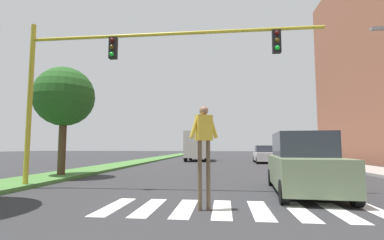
# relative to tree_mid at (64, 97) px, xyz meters

# --- Properties ---
(ground_plane) EXTENTS (140.00, 140.00, 0.00)m
(ground_plane) POSITION_rel_tree_mid_xyz_m (8.30, 17.83, -3.97)
(ground_plane) COLOR #2D2D30
(crosswalk) EXTENTS (6.75, 2.20, 0.01)m
(crosswalk) POSITION_rel_tree_mid_xyz_m (8.30, -6.14, -3.97)
(crosswalk) COLOR silver
(crosswalk) RESTS_ON ground_plane
(median_strip) EXTENTS (2.45, 64.00, 0.15)m
(median_strip) POSITION_rel_tree_mid_xyz_m (-0.20, 15.83, -3.90)
(median_strip) COLOR #477A38
(median_strip) RESTS_ON ground_plane
(tree_mid) EXTENTS (2.95, 2.95, 5.33)m
(tree_mid) POSITION_rel_tree_mid_xyz_m (0.00, 0.00, 0.00)
(tree_mid) COLOR #4C3823
(tree_mid) RESTS_ON median_strip
(sidewalk_right) EXTENTS (3.00, 64.00, 0.15)m
(sidewalk_right) POSITION_rel_tree_mid_xyz_m (16.95, 15.83, -3.90)
(sidewalk_right) COLOR #9E9991
(sidewalk_right) RESTS_ON ground_plane
(traffic_light_gantry) EXTENTS (10.70, 0.30, 6.00)m
(traffic_light_gantry) POSITION_rel_tree_mid_xyz_m (4.00, -3.48, 0.46)
(traffic_light_gantry) COLOR gold
(traffic_light_gantry) RESTS_ON median_strip
(pedestrian_performer) EXTENTS (0.71, 0.41, 2.49)m
(pedestrian_performer) POSITION_rel_tree_mid_xyz_m (7.43, -6.30, -2.31)
(pedestrian_performer) COLOR brown
(pedestrian_performer) RESTS_ON ground_plane
(suv_crossing) EXTENTS (2.29, 4.73, 1.97)m
(suv_crossing) POSITION_rel_tree_mid_xyz_m (10.48, -3.54, -3.04)
(suv_crossing) COLOR gray
(suv_crossing) RESTS_ON ground_plane
(sedan_midblock) EXTENTS (1.86, 4.21, 1.62)m
(sedan_midblock) POSITION_rel_tree_mid_xyz_m (11.65, 14.18, -3.22)
(sedan_midblock) COLOR silver
(sedan_midblock) RESTS_ON ground_plane
(truck_box_delivery) EXTENTS (2.40, 6.20, 3.10)m
(truck_box_delivery) POSITION_rel_tree_mid_xyz_m (5.09, 17.45, -2.34)
(truck_box_delivery) COLOR #474C51
(truck_box_delivery) RESTS_ON ground_plane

